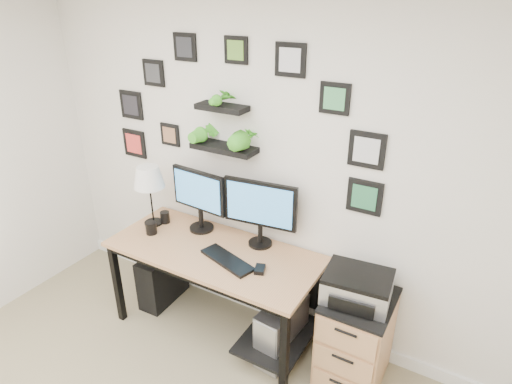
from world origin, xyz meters
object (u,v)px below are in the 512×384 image
Objects in this scene: mug at (151,228)px; monitor_right at (260,208)px; monitor_left at (199,196)px; printer at (357,287)px; file_cabinet at (355,338)px; pc_tower_grey at (281,331)px; table_lamp at (149,178)px; pc_tower_black at (163,277)px; desk at (221,263)px.

monitor_right is at bearing 18.99° from mug.
monitor_left is 1.36m from printer.
file_cabinet is 1.50× the size of printer.
pc_tower_grey is (1.13, 0.06, -0.57)m from mug.
monitor_left reaches higher than file_cabinet.
table_lamp is at bearing -164.02° from monitor_left.
table_lamp reaches higher than printer.
pc_tower_black reaches higher than pc_tower_grey.
printer is at bearing -1.79° from pc_tower_black.
printer is at bearing -159.21° from file_cabinet.
monitor_right is 0.83× the size of file_cabinet.
file_cabinet is at bearing 3.15° from desk.
monitor_right is 1.11× the size of table_lamp.
file_cabinet is (1.65, 0.14, -0.46)m from mug.
monitor_right is (0.52, 0.04, 0.01)m from monitor_left.
monitor_left is 0.52m from monitor_right.
pc_tower_grey is at bearing 3.17° from mug.
printer is at bearing -10.55° from monitor_right.
desk reaches higher than file_cabinet.
table_lamp is at bearing 176.11° from desk.
printer reaches higher than file_cabinet.
mug is at bearing -176.83° from pc_tower_grey.
desk is 3.57× the size of printer.
file_cabinet is at bearing -9.55° from monitor_right.
pc_tower_grey is at bearing -5.05° from pc_tower_black.
monitor_right is at bearing 170.45° from file_cabinet.
monitor_right reaches higher than monitor_left.
monitor_right is 1.25× the size of printer.
monitor_left reaches higher than mug.
table_lamp is 1.77m from printer.
monitor_left is 1.13× the size of printer.
monitor_left reaches higher than pc_tower_black.
table_lamp is at bearing 176.75° from pc_tower_grey.
monitor_left reaches higher than pc_tower_grey.
printer is (0.49, 0.07, 0.54)m from pc_tower_grey.
pc_tower_black is (-0.36, -0.12, -0.82)m from monitor_left.
table_lamp is at bearing -179.97° from printer.
mug is 1.72m from file_cabinet.
pc_tower_black is at bearing 176.70° from desk.
desk reaches higher than pc_tower_grey.
desk is 3.16× the size of monitor_left.
monitor_right reaches higher than table_lamp.
table_lamp reaches higher than desk.
pc_tower_black is at bearing 177.10° from pc_tower_grey.
mug is 1.27m from pc_tower_grey.
file_cabinet is at bearing 8.82° from pc_tower_grey.
mug is at bearing -175.31° from printer.
monitor_right reaches higher than mug.
pc_tower_grey is 0.71× the size of file_cabinet.
pc_tower_grey is at bearing -3.25° from table_lamp.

